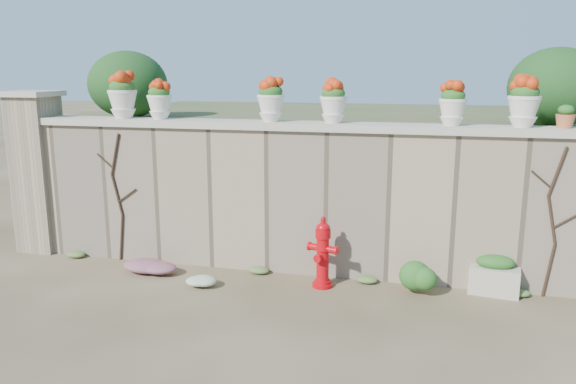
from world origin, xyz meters
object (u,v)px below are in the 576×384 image
(terracotta_pot, at_px, (565,118))
(planter_box, at_px, (494,276))
(fire_hydrant, at_px, (323,252))
(urn_pot_0, at_px, (122,96))

(terracotta_pot, bearing_deg, planter_box, -160.07)
(fire_hydrant, height_order, planter_box, fire_hydrant)
(urn_pot_0, xyz_separation_m, terracotta_pot, (5.92, 0.00, -0.20))
(urn_pot_0, bearing_deg, fire_hydrant, -10.29)
(planter_box, relative_size, urn_pot_0, 0.99)
(urn_pot_0, distance_m, terracotta_pot, 5.92)
(planter_box, xyz_separation_m, terracotta_pot, (0.69, 0.25, 1.99))
(planter_box, bearing_deg, fire_hydrant, -163.84)
(urn_pot_0, relative_size, terracotta_pot, 2.42)
(fire_hydrant, distance_m, urn_pot_0, 3.68)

